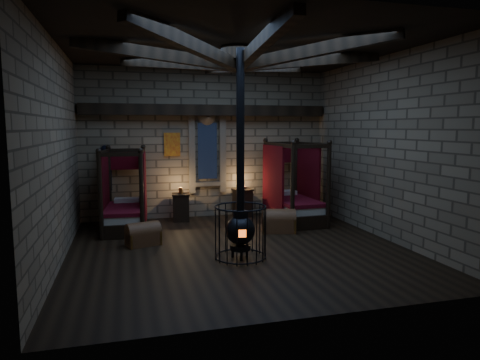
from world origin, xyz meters
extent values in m
cube|color=black|center=(0.00, 0.00, 0.00)|extent=(7.00, 7.00, 0.01)
cube|color=#847054|center=(0.00, 3.50, 2.10)|extent=(7.00, 0.02, 4.20)
cube|color=#847054|center=(0.00, -3.50, 2.10)|extent=(7.00, 0.02, 4.20)
cube|color=#847054|center=(-3.50, 0.00, 2.10)|extent=(0.02, 7.00, 4.20)
cube|color=#847054|center=(3.50, 0.00, 2.10)|extent=(0.02, 7.00, 4.20)
cube|color=black|center=(0.00, 0.00, 4.20)|extent=(7.00, 7.00, 0.01)
cube|color=black|center=(0.00, 3.32, 3.05)|extent=(6.86, 0.35, 0.30)
cylinder|color=black|center=(0.00, 0.00, 4.05)|extent=(0.70, 0.70, 0.25)
cube|color=black|center=(0.00, 3.45, 1.90)|extent=(0.55, 0.04, 1.60)
cube|color=#9B1D0E|center=(-1.00, 3.46, 2.10)|extent=(0.45, 0.03, 0.65)
cube|color=black|center=(-2.80, 3.34, 1.45)|extent=(0.30, 0.10, 1.15)
cube|color=black|center=(2.80, 3.34, 1.45)|extent=(0.30, 0.10, 1.15)
cube|color=black|center=(-2.33, 2.33, 0.16)|extent=(1.13, 1.97, 0.33)
cube|color=beige|center=(-2.33, 2.33, 0.42)|extent=(1.01, 1.82, 0.20)
cube|color=maroon|center=(-2.33, 2.33, 0.55)|extent=(1.07, 1.86, 0.09)
cube|color=beige|center=(-2.27, 3.02, 0.64)|extent=(0.66, 0.37, 0.13)
cube|color=#5D080F|center=(-2.26, 3.27, 1.69)|extent=(1.01, 0.12, 0.50)
cylinder|color=black|center=(-2.85, 1.45, 1.01)|extent=(0.10, 0.10, 2.01)
cylinder|color=black|center=(-2.71, 3.28, 1.01)|extent=(0.10, 0.10, 2.01)
cylinder|color=black|center=(-1.94, 1.39, 1.01)|extent=(0.10, 0.10, 2.01)
cylinder|color=black|center=(-1.80, 3.21, 1.01)|extent=(0.10, 0.10, 2.01)
cube|color=#5D080F|center=(-2.79, 2.64, 1.05)|extent=(0.16, 1.37, 1.78)
cube|color=#5D080F|center=(-1.82, 2.57, 1.05)|extent=(0.16, 1.37, 1.78)
cube|color=black|center=(2.15, 2.11, 0.18)|extent=(1.12, 2.08, 0.35)
cube|color=beige|center=(2.15, 2.11, 0.45)|extent=(1.00, 1.91, 0.22)
cube|color=maroon|center=(2.15, 2.11, 0.59)|extent=(1.06, 1.96, 0.10)
cube|color=beige|center=(2.12, 2.85, 0.69)|extent=(0.70, 0.37, 0.14)
cube|color=#5D080F|center=(2.11, 3.12, 1.82)|extent=(1.08, 0.08, 0.54)
cylinder|color=black|center=(1.69, 1.11, 1.08)|extent=(0.11, 0.11, 2.16)
cylinder|color=black|center=(1.62, 3.07, 1.08)|extent=(0.11, 0.11, 2.16)
cylinder|color=black|center=(2.67, 1.14, 1.08)|extent=(0.11, 0.11, 2.16)
cylinder|color=black|center=(2.61, 3.10, 1.08)|extent=(0.11, 0.11, 2.16)
cube|color=#5D080F|center=(1.62, 2.38, 1.13)|extent=(0.11, 1.47, 1.92)
cube|color=#5D080F|center=(2.66, 2.42, 1.13)|extent=(0.11, 1.47, 1.92)
cube|color=brown|center=(-1.95, 0.79, 0.15)|extent=(0.80, 0.62, 0.29)
cylinder|color=brown|center=(-1.95, 0.79, 0.29)|extent=(0.80, 0.62, 0.43)
cube|color=#A57532|center=(-2.27, 0.69, 0.15)|extent=(0.17, 0.44, 0.31)
cube|color=#A57532|center=(-1.63, 0.88, 0.15)|extent=(0.17, 0.44, 0.31)
cube|color=brown|center=(1.34, 1.13, 0.17)|extent=(0.90, 0.67, 0.33)
cylinder|color=brown|center=(1.34, 1.13, 0.33)|extent=(0.90, 0.67, 0.49)
cube|color=#A57532|center=(0.98, 1.22, 0.17)|extent=(0.17, 0.51, 0.35)
cube|color=#A57532|center=(1.70, 1.04, 0.17)|extent=(0.17, 0.51, 0.35)
cube|color=black|center=(-0.84, 3.01, 0.36)|extent=(0.47, 0.45, 0.72)
cube|color=black|center=(-0.84, 3.01, 0.74)|extent=(0.52, 0.50, 0.04)
cylinder|color=#A57532|center=(-0.84, 3.01, 0.85)|extent=(0.10, 0.10, 0.17)
cube|color=black|center=(0.96, 3.15, 0.38)|extent=(0.53, 0.52, 0.76)
cube|color=black|center=(0.96, 3.15, 0.78)|extent=(0.58, 0.57, 0.04)
cube|color=brown|center=(0.96, 3.15, 0.85)|extent=(0.22, 0.18, 0.05)
cylinder|color=black|center=(-0.13, -0.69, 0.23)|extent=(0.41, 0.41, 0.10)
sphere|color=black|center=(-0.13, -0.69, 0.57)|extent=(0.58, 0.58, 0.58)
cylinder|color=black|center=(-0.13, -0.69, 0.88)|extent=(0.29, 0.29, 0.15)
cube|color=#FF5914|center=(-0.17, -0.97, 0.57)|extent=(0.15, 0.04, 0.15)
cylinder|color=black|center=(-0.13, -0.69, 2.49)|extent=(0.16, 0.16, 3.12)
torus|color=black|center=(-0.13, -0.69, 0.04)|extent=(1.03, 1.03, 0.03)
torus|color=black|center=(-0.13, -0.69, 1.04)|extent=(1.03, 1.03, 0.03)
camera|label=1|loc=(-2.27, -8.62, 2.58)|focal=32.00mm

